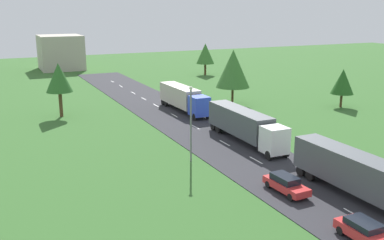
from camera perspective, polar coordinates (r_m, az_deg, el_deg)
road at (r=46.85m, az=8.28°, el=-5.21°), size 10.00×140.00×0.06m
lane_marking_centre at (r=44.51m, az=10.44°, el=-6.32°), size 0.16×121.83×0.01m
truck_lead at (r=39.32m, az=20.79°, el=-6.57°), size 2.50×14.29×3.70m
truck_second at (r=52.44m, az=6.83°, el=-0.56°), size 2.64×14.32×3.74m
truck_third at (r=67.82m, az=-1.16°, el=2.92°), size 2.75×13.14×3.72m
car_lead at (r=33.04m, az=21.53°, el=-13.25°), size 1.96×4.22×1.45m
car_second at (r=39.18m, az=12.08°, el=-8.09°), size 1.87×4.58×1.50m
lamppost_second at (r=44.84m, az=-0.15°, el=-0.04°), size 0.36×0.36×7.96m
tree_oak at (r=105.84m, az=1.74°, el=8.60°), size 4.35×4.35×7.48m
tree_birch at (r=72.20m, az=5.35°, el=6.65°), size 5.55×5.55×9.09m
tree_maple at (r=74.42m, az=18.95°, el=4.73°), size 3.63×3.63×6.20m
tree_pine at (r=66.71m, az=-16.89°, el=5.24°), size 3.82×3.82×7.93m
distant_building at (r=120.60m, az=-16.66°, el=8.40°), size 10.55×11.42×8.79m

